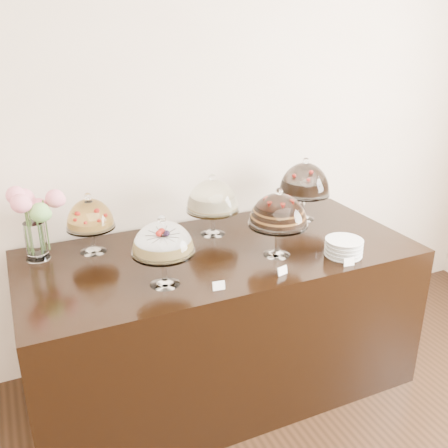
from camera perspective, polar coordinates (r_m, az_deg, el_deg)
name	(u,v)px	position (r m, az deg, el deg)	size (l,w,h in m)	color
wall_back	(179,127)	(3.10, -5.13, 10.96)	(5.00, 0.04, 3.00)	beige
display_counter	(221,319)	(3.02, -0.40, -10.84)	(2.20, 1.00, 0.90)	black
cake_stand_sugar_sponge	(163,241)	(2.37, -7.00, -1.93)	(0.30, 0.30, 0.36)	white
cake_stand_choco_layer	(278,212)	(2.67, 6.22, 1.36)	(0.32, 0.32, 0.39)	white
cake_stand_cheesecake	(212,198)	(2.94, -1.33, 3.03)	(0.32, 0.32, 0.38)	white
cake_stand_dark_choco	(305,181)	(3.22, 9.21, 4.85)	(0.33, 0.33, 0.41)	white
cake_stand_fruit_tart	(90,216)	(2.81, -15.08, 0.84)	(0.27, 0.27, 0.34)	white
flower_vase	(34,214)	(2.79, -20.90, 1.04)	(0.29, 0.23, 0.42)	white
plate_stack	(344,248)	(2.80, 13.52, -2.64)	(0.20, 0.20, 0.09)	silver
price_card_left	(219,286)	(2.40, -0.60, -7.06)	(0.06, 0.01, 0.04)	white
price_card_right	(349,262)	(2.70, 14.09, -4.22)	(0.06, 0.01, 0.04)	white
price_card_extra	(282,271)	(2.55, 6.69, -5.31)	(0.06, 0.01, 0.04)	white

